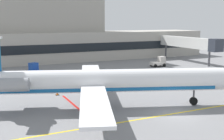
{
  "coord_description": "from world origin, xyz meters",
  "views": [
    {
      "loc": [
        -18.08,
        -23.1,
        9.48
      ],
      "look_at": [
        -1.77,
        11.54,
        3.0
      ],
      "focal_mm": 46.55,
      "sensor_mm": 36.0,
      "label": 1
    }
  ],
  "objects_px": {
    "belt_loader": "(159,62)",
    "regional_jet": "(97,81)",
    "baggage_tug": "(35,69)",
    "pushback_tractor": "(146,81)"
  },
  "relations": [
    {
      "from": "regional_jet",
      "to": "belt_loader",
      "type": "bearing_deg",
      "value": 43.25
    },
    {
      "from": "pushback_tractor",
      "to": "baggage_tug",
      "type": "bearing_deg",
      "value": 128.29
    },
    {
      "from": "belt_loader",
      "to": "baggage_tug",
      "type": "bearing_deg",
      "value": 176.56
    },
    {
      "from": "belt_loader",
      "to": "regional_jet",
      "type": "bearing_deg",
      "value": -136.75
    },
    {
      "from": "baggage_tug",
      "to": "belt_loader",
      "type": "height_order",
      "value": "belt_loader"
    },
    {
      "from": "regional_jet",
      "to": "pushback_tractor",
      "type": "bearing_deg",
      "value": 33.03
    },
    {
      "from": "pushback_tractor",
      "to": "regional_jet",
      "type": "bearing_deg",
      "value": -146.97
    },
    {
      "from": "baggage_tug",
      "to": "belt_loader",
      "type": "bearing_deg",
      "value": -3.44
    },
    {
      "from": "regional_jet",
      "to": "belt_loader",
      "type": "distance_m",
      "value": 31.68
    },
    {
      "from": "regional_jet",
      "to": "baggage_tug",
      "type": "relative_size",
      "value": 9.62
    }
  ]
}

